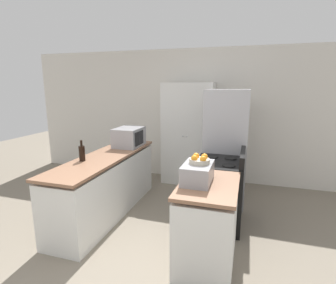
{
  "coord_description": "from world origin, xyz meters",
  "views": [
    {
      "loc": [
        1.15,
        -2.0,
        1.89
      ],
      "look_at": [
        0.0,
        1.74,
        1.05
      ],
      "focal_mm": 28.0,
      "sensor_mm": 36.0,
      "label": 1
    }
  ],
  "objects_px": {
    "pantry_cabinet": "(188,134)",
    "wine_bottle": "(82,153)",
    "stove": "(219,192)",
    "microwave": "(129,137)",
    "refrigerator": "(226,147)",
    "toaster_oven": "(197,173)",
    "fruit_bowl": "(199,160)"
  },
  "relations": [
    {
      "from": "refrigerator",
      "to": "microwave",
      "type": "bearing_deg",
      "value": -169.46
    },
    {
      "from": "toaster_oven",
      "to": "wine_bottle",
      "type": "bearing_deg",
      "value": 168.8
    },
    {
      "from": "refrigerator",
      "to": "toaster_oven",
      "type": "distance_m",
      "value": 1.62
    },
    {
      "from": "wine_bottle",
      "to": "refrigerator",
      "type": "bearing_deg",
      "value": 35.64
    },
    {
      "from": "stove",
      "to": "refrigerator",
      "type": "distance_m",
      "value": 0.89
    },
    {
      "from": "pantry_cabinet",
      "to": "toaster_oven",
      "type": "height_order",
      "value": "pantry_cabinet"
    },
    {
      "from": "stove",
      "to": "fruit_bowl",
      "type": "height_order",
      "value": "fruit_bowl"
    },
    {
      "from": "microwave",
      "to": "wine_bottle",
      "type": "relative_size",
      "value": 1.88
    },
    {
      "from": "refrigerator",
      "to": "wine_bottle",
      "type": "height_order",
      "value": "refrigerator"
    },
    {
      "from": "toaster_oven",
      "to": "fruit_bowl",
      "type": "distance_m",
      "value": 0.14
    },
    {
      "from": "refrigerator",
      "to": "microwave",
      "type": "xyz_separation_m",
      "value": [
        -1.57,
        -0.29,
        0.14
      ]
    },
    {
      "from": "stove",
      "to": "microwave",
      "type": "bearing_deg",
      "value": 163.39
    },
    {
      "from": "wine_bottle",
      "to": "fruit_bowl",
      "type": "height_order",
      "value": "fruit_bowl"
    },
    {
      "from": "refrigerator",
      "to": "microwave",
      "type": "height_order",
      "value": "refrigerator"
    },
    {
      "from": "toaster_oven",
      "to": "microwave",
      "type": "bearing_deg",
      "value": 136.98
    },
    {
      "from": "stove",
      "to": "fruit_bowl",
      "type": "relative_size",
      "value": 4.9
    },
    {
      "from": "pantry_cabinet",
      "to": "wine_bottle",
      "type": "bearing_deg",
      "value": -116.8
    },
    {
      "from": "stove",
      "to": "microwave",
      "type": "relative_size",
      "value": 1.98
    },
    {
      "from": "stove",
      "to": "wine_bottle",
      "type": "relative_size",
      "value": 3.72
    },
    {
      "from": "pantry_cabinet",
      "to": "microwave",
      "type": "bearing_deg",
      "value": -128.06
    },
    {
      "from": "stove",
      "to": "wine_bottle",
      "type": "distance_m",
      "value": 1.94
    },
    {
      "from": "pantry_cabinet",
      "to": "wine_bottle",
      "type": "height_order",
      "value": "pantry_cabinet"
    },
    {
      "from": "refrigerator",
      "to": "toaster_oven",
      "type": "height_order",
      "value": "refrigerator"
    },
    {
      "from": "pantry_cabinet",
      "to": "toaster_oven",
      "type": "distance_m",
      "value": 2.39
    },
    {
      "from": "microwave",
      "to": "toaster_oven",
      "type": "relative_size",
      "value": 1.19
    },
    {
      "from": "fruit_bowl",
      "to": "wine_bottle",
      "type": "bearing_deg",
      "value": 169.47
    },
    {
      "from": "stove",
      "to": "wine_bottle",
      "type": "bearing_deg",
      "value": -163.49
    },
    {
      "from": "wine_bottle",
      "to": "microwave",
      "type": "bearing_deg",
      "value": 77.24
    },
    {
      "from": "microwave",
      "to": "fruit_bowl",
      "type": "height_order",
      "value": "microwave"
    },
    {
      "from": "toaster_oven",
      "to": "fruit_bowl",
      "type": "height_order",
      "value": "fruit_bowl"
    },
    {
      "from": "pantry_cabinet",
      "to": "wine_bottle",
      "type": "distance_m",
      "value": 2.23
    },
    {
      "from": "wine_bottle",
      "to": "stove",
      "type": "bearing_deg",
      "value": 16.51
    }
  ]
}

